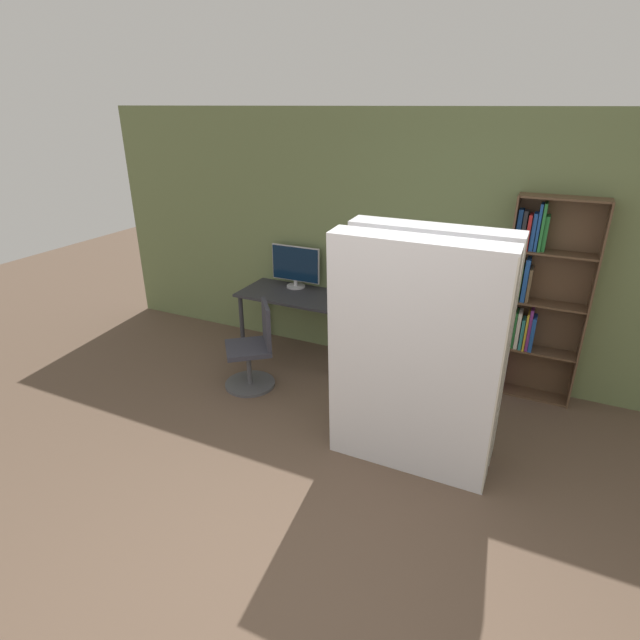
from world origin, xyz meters
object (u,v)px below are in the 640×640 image
object	(u,v)px
monitor	(296,266)
mattress_near	(413,363)
office_chair	(254,354)
mattress_far	(426,343)
bookshelf	(534,300)

from	to	relation	value
monitor	mattress_near	size ratio (longest dim) A/B	0.31
office_chair	mattress_far	distance (m)	1.90
bookshelf	mattress_far	xyz separation A→B (m)	(-0.72, -1.27, -0.04)
monitor	office_chair	bearing A→B (deg)	-87.62
monitor	mattress_near	bearing A→B (deg)	-41.39
office_chair	mattress_near	xyz separation A→B (m)	(1.79, -0.59, 0.60)
office_chair	bookshelf	distance (m)	2.80
monitor	office_chair	distance (m)	1.22
office_chair	bookshelf	xyz separation A→B (m)	(2.52, 1.05, 0.64)
monitor	office_chair	xyz separation A→B (m)	(0.04, -1.03, -0.65)
monitor	mattress_far	bearing A→B (deg)	-34.07
monitor	mattress_far	distance (m)	2.22
bookshelf	mattress_far	distance (m)	1.46
office_chair	bookshelf	bearing A→B (deg)	22.70
office_chair	bookshelf	size ratio (longest dim) A/B	0.46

